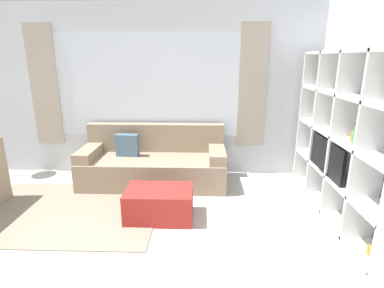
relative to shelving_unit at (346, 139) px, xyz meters
name	(u,v)px	position (x,y,z in m)	size (l,w,h in m)	color
ground_plane	(99,287)	(-2.56, -1.36, -0.97)	(16.00, 16.00, 0.00)	beige
wall_back	(148,92)	(-2.56, 1.38, 0.39)	(6.61, 0.11, 2.70)	silver
wall_right	(367,107)	(0.18, 0.00, 0.38)	(0.07, 3.91, 2.70)	silver
area_rug	(67,211)	(-3.40, -0.06, -0.96)	(2.31, 1.64, 0.01)	gray
shelving_unit	(346,139)	(0.00, 0.00, 0.00)	(0.35, 2.32, 1.97)	#515660
couch_main	(154,163)	(-2.44, 0.91, -0.66)	(2.17, 0.88, 0.87)	gray
ottoman	(159,203)	(-2.20, -0.18, -0.78)	(0.80, 0.52, 0.37)	#A82823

